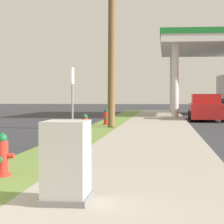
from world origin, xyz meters
TOP-DOWN VIEW (x-y plane):
  - fire_hydrant_nearest at (0.66, 3.03)m, footprint 0.42×0.38m
  - fire_hydrant_second at (0.71, 11.59)m, footprint 0.42×0.38m
  - fire_hydrant_third at (0.69, 17.95)m, footprint 0.42×0.37m
  - utility_pole_midground at (1.11, 16.56)m, footprint 0.37×1.69m
  - utility_cabinet at (2.14, 1.17)m, footprint 0.61×0.78m
  - street_sign_post at (0.93, 8.10)m, footprint 0.05×0.36m
  - car_red_by_near_pump at (5.80, 24.35)m, footprint 2.04×4.54m

SIDE VIEW (x-z plane):
  - fire_hydrant_nearest at x=0.66m, z-range 0.07..0.82m
  - fire_hydrant_second at x=0.71m, z-range 0.07..0.82m
  - fire_hydrant_third at x=0.69m, z-range 0.07..0.82m
  - utility_cabinet at x=2.14m, z-range 0.08..1.12m
  - car_red_by_near_pump at x=5.80m, z-range -0.07..1.51m
  - street_sign_post at x=0.93m, z-range 0.57..2.69m
  - utility_pole_midground at x=1.11m, z-range 0.20..9.16m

